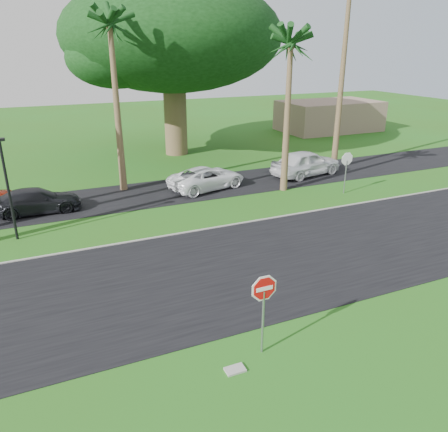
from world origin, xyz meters
name	(u,v)px	position (x,y,z in m)	size (l,w,h in m)	color
ground	(207,303)	(0.00, 0.00, 0.00)	(120.00, 120.00, 0.00)	#2E5B16
road	(188,277)	(0.00, 2.00, 0.01)	(120.00, 8.00, 0.02)	black
parking_strip	(129,196)	(0.00, 12.50, 0.01)	(120.00, 5.00, 0.02)	black
curb	(159,237)	(0.00, 6.05, 0.03)	(120.00, 0.12, 0.06)	gray
stop_sign_near	(264,299)	(0.50, -3.00, 1.77)	(1.05, 0.07, 2.62)	gray
stop_sign_far	(347,164)	(12.00, 8.00, 1.77)	(1.05, 0.07, 2.62)	gray
palm_center	(110,28)	(0.00, 14.00, 9.16)	(5.00, 5.00, 10.50)	brown
palm_right_near	(291,47)	(9.00, 10.00, 8.19)	(5.00, 5.00, 9.50)	brown
canopy_tree	(172,37)	(6.00, 22.00, 8.95)	(16.50, 16.50, 13.12)	brown
streetlight_right	(7,184)	(-6.00, 8.50, 2.65)	(0.45, 0.25, 4.64)	black
building_far	(329,116)	(24.00, 26.00, 1.50)	(10.00, 6.00, 3.00)	gray
car_dark	(37,201)	(-4.99, 11.81, 0.65)	(1.81, 4.45, 1.29)	black
car_minivan	(207,178)	(4.77, 12.10, 0.68)	(2.25, 4.87, 1.35)	white
car_pickup	(306,163)	(12.02, 12.18, 0.87)	(2.06, 5.11, 1.74)	silver
utility_slab	(235,370)	(-0.54, -3.41, 0.03)	(0.55, 0.35, 0.06)	#9A9992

